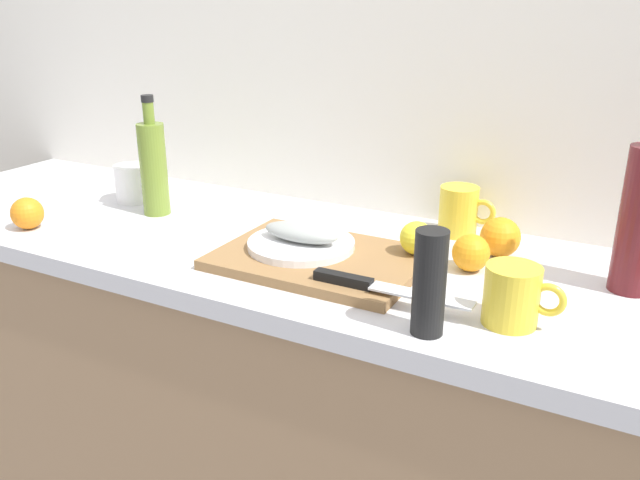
% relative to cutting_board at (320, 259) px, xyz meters
% --- Properties ---
extents(back_wall, '(3.20, 0.05, 2.50)m').
position_rel_cutting_board_xyz_m(back_wall, '(-0.18, 0.39, 0.34)').
color(back_wall, white).
rests_on(back_wall, ground_plane).
extents(kitchen_counter, '(2.00, 0.60, 0.90)m').
position_rel_cutting_board_xyz_m(kitchen_counter, '(-0.18, 0.07, -0.46)').
color(kitchen_counter, '#9E7A56').
rests_on(kitchen_counter, ground_plane).
extents(cutting_board, '(0.40, 0.29, 0.02)m').
position_rel_cutting_board_xyz_m(cutting_board, '(0.00, 0.00, 0.00)').
color(cutting_board, olive).
rests_on(cutting_board, kitchen_counter).
extents(white_plate, '(0.22, 0.22, 0.01)m').
position_rel_cutting_board_xyz_m(white_plate, '(-0.05, 0.01, 0.02)').
color(white_plate, white).
rests_on(white_plate, cutting_board).
extents(fish_fillet, '(0.16, 0.07, 0.04)m').
position_rel_cutting_board_xyz_m(fish_fillet, '(-0.05, 0.01, 0.04)').
color(fish_fillet, '#999E99').
rests_on(fish_fillet, white_plate).
extents(chef_knife, '(0.29, 0.04, 0.02)m').
position_rel_cutting_board_xyz_m(chef_knife, '(0.16, -0.10, 0.02)').
color(chef_knife, silver).
rests_on(chef_knife, cutting_board).
extents(lemon_0, '(0.07, 0.07, 0.07)m').
position_rel_cutting_board_xyz_m(lemon_0, '(0.17, 0.09, 0.04)').
color(lemon_0, yellow).
rests_on(lemon_0, cutting_board).
extents(olive_oil_bottle, '(0.06, 0.06, 0.29)m').
position_rel_cutting_board_xyz_m(olive_oil_bottle, '(-0.50, 0.09, 0.11)').
color(olive_oil_bottle, olive).
rests_on(olive_oil_bottle, kitchen_counter).
extents(coffee_mug_0, '(0.13, 0.09, 0.10)m').
position_rel_cutting_board_xyz_m(coffee_mug_0, '(-0.62, 0.14, 0.04)').
color(coffee_mug_0, white).
rests_on(coffee_mug_0, kitchen_counter).
extents(coffee_mug_1, '(0.12, 0.08, 0.11)m').
position_rel_cutting_board_xyz_m(coffee_mug_1, '(0.19, 0.30, 0.04)').
color(coffee_mug_1, yellow).
rests_on(coffee_mug_1, kitchen_counter).
extents(coffee_mug_2, '(0.13, 0.09, 0.10)m').
position_rel_cutting_board_xyz_m(coffee_mug_2, '(0.39, -0.08, 0.04)').
color(coffee_mug_2, yellow).
rests_on(coffee_mug_2, kitchen_counter).
extents(orange_0, '(0.07, 0.07, 0.07)m').
position_rel_cutting_board_xyz_m(orange_0, '(0.27, 0.11, 0.03)').
color(orange_0, orange).
rests_on(orange_0, kitchen_counter).
extents(orange_1, '(0.08, 0.08, 0.08)m').
position_rel_cutting_board_xyz_m(orange_1, '(0.30, 0.21, 0.03)').
color(orange_1, orange).
rests_on(orange_1, kitchen_counter).
extents(orange_3, '(0.07, 0.07, 0.07)m').
position_rel_cutting_board_xyz_m(orange_3, '(-0.68, -0.13, 0.03)').
color(orange_3, orange).
rests_on(orange_3, kitchen_counter).
extents(pepper_mill, '(0.05, 0.05, 0.17)m').
position_rel_cutting_board_xyz_m(pepper_mill, '(0.28, -0.17, 0.08)').
color(pepper_mill, black).
rests_on(pepper_mill, kitchen_counter).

